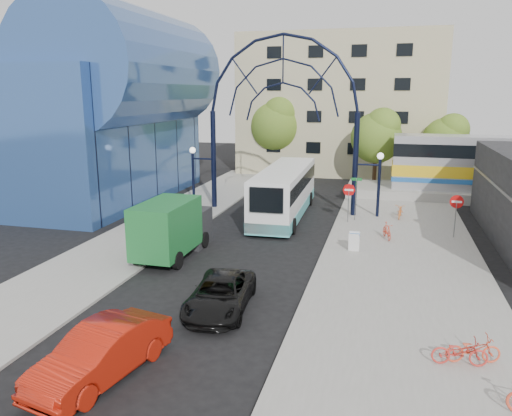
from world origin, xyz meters
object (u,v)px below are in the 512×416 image
(bike_near_a, at_px, (400,211))
(gateway_arch, at_px, (283,88))
(tree_north_c, at_px, (447,138))
(bike_far_c, at_px, (473,349))
(street_name_sign, at_px, (356,190))
(black_suv, at_px, (220,294))
(sandwich_board, at_px, (354,239))
(tree_north_a, at_px, (378,135))
(city_bus, at_px, (285,191))
(green_truck, at_px, (173,228))
(bike_far_a, at_px, (460,352))
(tree_north_b, at_px, (277,123))
(bike_near_b, at_px, (387,231))
(red_sedan, at_px, (101,353))
(stop_sign, at_px, (349,193))
(do_not_enter_sign, at_px, (456,206))

(bike_near_a, bearing_deg, gateway_arch, -174.85)
(tree_north_c, bearing_deg, bike_far_c, -93.88)
(street_name_sign, xyz_separation_m, black_suv, (-4.12, -15.14, -1.48))
(sandwich_board, xyz_separation_m, bike_far_c, (4.33, -10.39, -0.18))
(tree_north_a, bearing_deg, city_bus, -113.85)
(green_truck, xyz_separation_m, bike_far_a, (12.93, -7.87, -0.94))
(tree_north_a, bearing_deg, sandwich_board, -91.50)
(city_bus, height_order, green_truck, city_bus)
(green_truck, bearing_deg, tree_north_b, 91.30)
(sandwich_board, bearing_deg, bike_far_c, -67.37)
(bike_near_b, bearing_deg, tree_north_b, 101.83)
(tree_north_a, distance_m, city_bus, 14.39)
(city_bus, bearing_deg, red_sedan, -94.90)
(gateway_arch, relative_size, stop_sign, 5.46)
(city_bus, height_order, bike_near_a, city_bus)
(black_suv, xyz_separation_m, bike_far_a, (8.44, -2.15, -0.09))
(sandwich_board, distance_m, tree_north_b, 26.15)
(gateway_arch, xyz_separation_m, sandwich_board, (5.60, -8.02, -7.81))
(sandwich_board, height_order, tree_north_a, tree_north_a)
(bike_near_a, bearing_deg, street_name_sign, -148.98)
(sandwich_board, bearing_deg, street_name_sign, 93.46)
(sandwich_board, xyz_separation_m, green_truck, (-9.01, -2.79, 0.76))
(gateway_arch, relative_size, black_suv, 2.90)
(bike_far_c, bearing_deg, city_bus, 15.66)
(tree_north_b, bearing_deg, bike_far_a, -68.85)
(gateway_arch, bearing_deg, black_suv, -86.27)
(gateway_arch, distance_m, black_suv, 18.36)
(bike_near_a, bearing_deg, do_not_enter_sign, -48.80)
(city_bus, bearing_deg, bike_near_a, 5.62)
(city_bus, xyz_separation_m, bike_far_c, (9.51, -17.45, -1.16))
(street_name_sign, height_order, tree_north_b, tree_north_b)
(gateway_arch, distance_m, tree_north_b, 16.72)
(city_bus, height_order, red_sedan, city_bus)
(green_truck, relative_size, bike_near_a, 3.30)
(sandwich_board, distance_m, tree_north_c, 23.17)
(gateway_arch, bearing_deg, bike_far_a, -63.02)
(do_not_enter_sign, relative_size, street_name_sign, 0.89)
(city_bus, bearing_deg, bike_far_c, -62.97)
(tree_north_c, xyz_separation_m, black_suv, (-11.05, -30.47, -3.62))
(gateway_arch, bearing_deg, stop_sign, -22.63)
(sandwich_board, height_order, black_suv, black_suv)
(bike_near_a, bearing_deg, city_bus, -167.66)
(street_name_sign, xyz_separation_m, tree_north_a, (0.92, 13.33, 2.48))
(tree_north_b, distance_m, bike_near_b, 24.39)
(sandwich_board, xyz_separation_m, bike_near_b, (1.66, 2.76, -0.16))
(gateway_arch, xyz_separation_m, street_name_sign, (5.20, -1.40, -6.43))
(tree_north_b, xyz_separation_m, green_truck, (0.46, -26.74, -3.77))
(stop_sign, xyz_separation_m, black_suv, (-3.72, -14.54, -1.34))
(green_truck, bearing_deg, do_not_enter_sign, 25.62)
(street_name_sign, xyz_separation_m, bike_near_a, (2.89, 1.40, -1.53))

